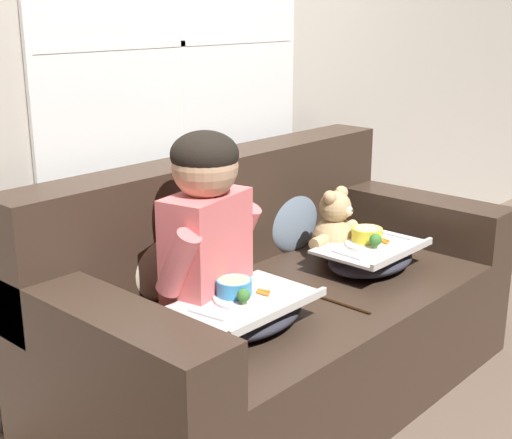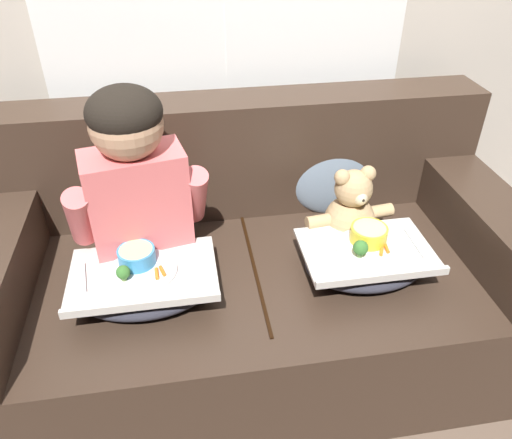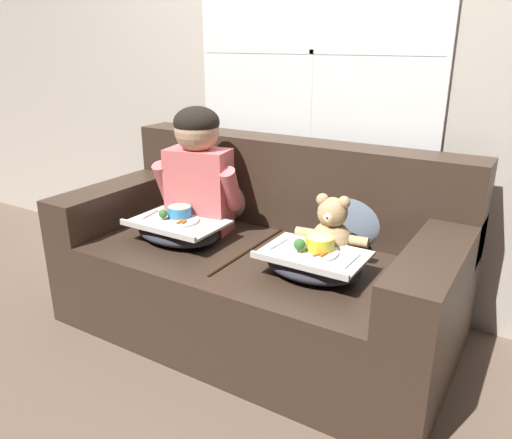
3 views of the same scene
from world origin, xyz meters
The scene contains 9 objects.
ground_plane centered at (0.00, 0.00, 0.00)m, with size 14.00×14.00×0.00m, color brown.
wall_back_with_window centered at (0.00, 0.62, 1.30)m, with size 8.00×0.08×2.60m.
couch centered at (0.00, 0.07, 0.34)m, with size 1.96×0.99×0.94m.
throw_pillow_behind_child centered at (-0.38, 0.31, 0.64)m, with size 0.36×0.18×0.38m.
throw_pillow_behind_teddy centered at (0.38, 0.31, 0.64)m, with size 0.38×0.18×0.39m.
child_figure centered at (-0.38, 0.06, 0.83)m, with size 0.49×0.27×0.66m.
teddy_bear centered at (0.38, 0.05, 0.60)m, with size 0.35×0.24×0.32m.
lap_tray_child centered at (-0.38, -0.13, 0.53)m, with size 0.48×0.32×0.17m.
lap_tray_teddy centered at (0.38, -0.13, 0.53)m, with size 0.45×0.32×0.18m.
Camera 1 is at (-2.01, -1.66, 1.53)m, focal length 50.00 mm.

